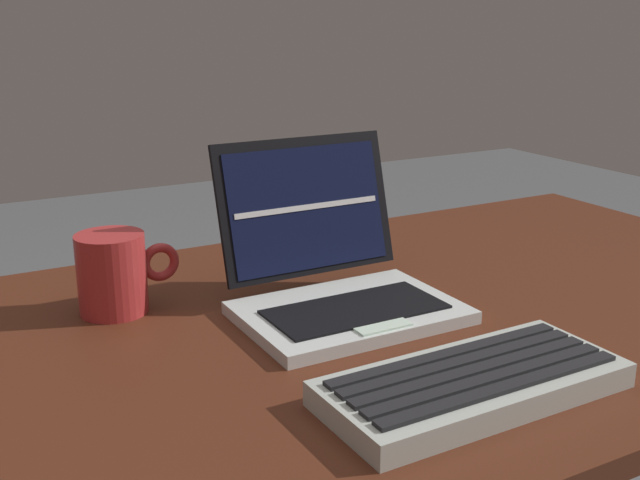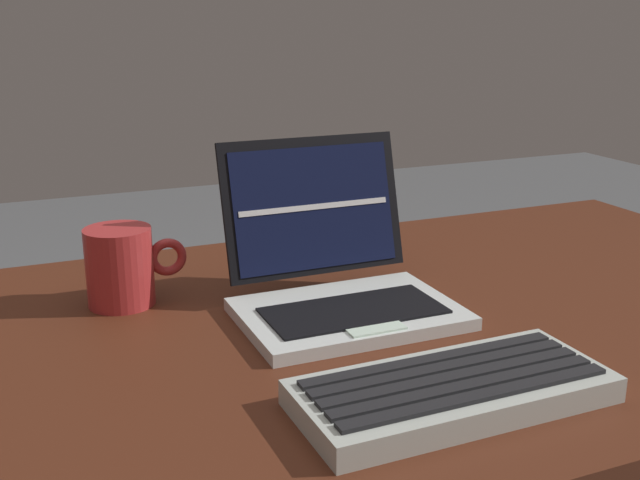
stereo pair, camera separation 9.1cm
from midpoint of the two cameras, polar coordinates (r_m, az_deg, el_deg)
The scene contains 4 objects.
desk at distance 0.95m, azimuth -4.12°, elevation -12.21°, with size 1.53×0.73×0.73m.
laptop_front at distance 0.95m, azimuth -1.57°, elevation -2.88°, with size 0.26×0.23×0.20m.
external_keyboard at distance 0.76m, azimuth 7.77°, elevation -10.41°, with size 0.30×0.13×0.03m.
coffee_mug at distance 0.99m, azimuth -17.46°, elevation -2.37°, with size 0.13×0.08×0.10m.
Camera 1 is at (-0.39, -0.74, 1.09)m, focal length 43.70 mm.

